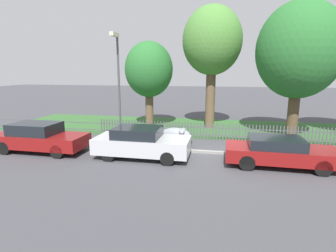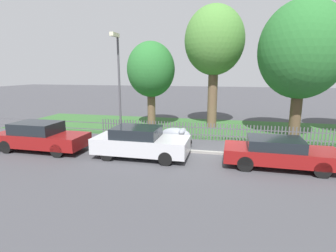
% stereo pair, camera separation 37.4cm
% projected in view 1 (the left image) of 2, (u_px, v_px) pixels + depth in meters
% --- Properties ---
extents(ground_plane, '(120.00, 120.00, 0.00)m').
position_uv_depth(ground_plane, '(217.00, 154.00, 12.67)').
color(ground_plane, '#424247').
extents(kerb_stone, '(30.46, 0.20, 0.12)m').
position_uv_depth(kerb_stone, '(217.00, 152.00, 12.75)').
color(kerb_stone, gray).
rests_on(kerb_stone, ground).
extents(grass_strip, '(30.46, 6.81, 0.01)m').
position_uv_depth(grass_strip, '(218.00, 128.00, 18.56)').
color(grass_strip, '#33602D').
rests_on(grass_strip, ground).
extents(park_fence, '(30.46, 0.05, 0.99)m').
position_uv_depth(park_fence, '(218.00, 132.00, 15.20)').
color(park_fence, '#4C4C51').
rests_on(park_fence, ground).
extents(parked_car_silver_hatchback, '(4.60, 1.79, 1.45)m').
position_uv_depth(parked_car_silver_hatchback, '(39.00, 137.00, 12.97)').
color(parked_car_silver_hatchback, maroon).
rests_on(parked_car_silver_hatchback, ground).
extents(parked_car_black_saloon, '(4.35, 1.84, 1.43)m').
position_uv_depth(parked_car_black_saloon, '(141.00, 142.00, 12.07)').
color(parked_car_black_saloon, '#BCBCC1').
rests_on(parked_car_black_saloon, ground).
extents(parked_car_navy_estate, '(4.52, 1.83, 1.25)m').
position_uv_depth(parked_car_navy_estate, '(279.00, 151.00, 10.94)').
color(parked_car_navy_estate, maroon).
rests_on(parked_car_navy_estate, ground).
extents(covered_motorcycle, '(1.78, 0.90, 1.01)m').
position_uv_depth(covered_motorcycle, '(176.00, 135.00, 13.93)').
color(covered_motorcycle, black).
rests_on(covered_motorcycle, ground).
extents(tree_nearest_kerb, '(3.34, 3.34, 6.00)m').
position_uv_depth(tree_nearest_kerb, '(149.00, 70.00, 18.28)').
color(tree_nearest_kerb, brown).
rests_on(tree_nearest_kerb, ground).
extents(tree_behind_motorcycle, '(4.04, 4.04, 8.32)m').
position_uv_depth(tree_behind_motorcycle, '(212.00, 42.00, 17.79)').
color(tree_behind_motorcycle, brown).
rests_on(tree_behind_motorcycle, ground).
extents(tree_mid_park, '(4.81, 4.81, 7.90)m').
position_uv_depth(tree_mid_park, '(299.00, 51.00, 15.00)').
color(tree_mid_park, brown).
rests_on(tree_mid_park, ground).
extents(street_lamp, '(0.20, 0.79, 5.79)m').
position_uv_depth(street_lamp, '(118.00, 77.00, 13.44)').
color(street_lamp, '#47474C').
rests_on(street_lamp, ground).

